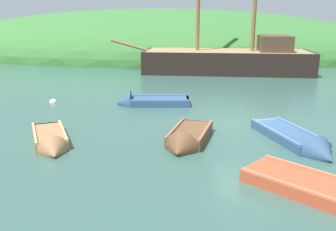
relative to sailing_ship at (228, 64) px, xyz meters
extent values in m
plane|color=#33564C|center=(0.54, -13.81, -0.61)|extent=(120.00, 120.00, 0.00)
ellipsoid|color=#387033|center=(-8.16, 14.43, -0.61)|extent=(54.09, 27.27, 9.80)
cube|color=black|center=(-0.17, 0.00, -0.20)|extent=(12.30, 4.53, 2.43)
cube|color=#997A51|center=(-0.17, 0.00, 0.96)|extent=(11.81, 4.18, 0.10)
cylinder|color=olive|center=(-7.46, -0.20, 1.31)|extent=(2.95, 0.28, 0.97)
cube|color=#4C3828|center=(3.24, 0.09, 1.56)|extent=(2.28, 3.00, 1.10)
cube|color=#9E7047|center=(-6.37, -16.41, -0.52)|extent=(2.08, 2.59, 0.43)
cone|color=#9E7047|center=(-5.61, -17.72, -0.52)|extent=(1.14, 1.02, 0.95)
cube|color=tan|center=(-6.96, -15.41, -0.46)|extent=(0.84, 0.56, 0.30)
cube|color=tan|center=(-6.16, -16.78, -0.37)|extent=(0.89, 0.62, 0.05)
cube|color=tan|center=(-6.59, -16.05, -0.37)|extent=(0.89, 0.62, 0.05)
cube|color=tan|center=(-6.77, -16.65, -0.28)|extent=(1.26, 2.08, 0.07)
cube|color=tan|center=(-5.97, -16.18, -0.28)|extent=(1.26, 2.08, 0.07)
cube|color=#335175|center=(1.72, -15.10, -0.53)|extent=(2.28, 3.28, 0.42)
cone|color=#335175|center=(2.48, -16.85, -0.53)|extent=(1.29, 1.12, 1.08)
cube|color=#4F75A1|center=(1.12, -13.73, -0.46)|extent=(0.98, 0.52, 0.29)
cube|color=#4F75A1|center=(1.93, -15.59, -0.38)|extent=(1.03, 0.58, 0.05)
cube|color=#4F75A1|center=(1.50, -14.60, -0.38)|extent=(1.03, 0.58, 0.05)
cube|color=#4F75A1|center=(1.23, -15.31, -0.29)|extent=(1.28, 2.80, 0.07)
cube|color=#4F75A1|center=(2.20, -14.89, -0.29)|extent=(1.28, 2.80, 0.07)
cube|color=#C64C2D|center=(1.51, -19.06, -0.52)|extent=(3.18, 2.82, 0.42)
cube|color=#FF6E48|center=(0.34, -18.20, -0.46)|extent=(0.78, 1.01, 0.30)
cube|color=#FF6E48|center=(1.93, -19.37, -0.37)|extent=(0.85, 1.06, 0.05)
cube|color=#FF6E48|center=(1.08, -18.75, -0.37)|extent=(0.85, 1.06, 0.05)
cube|color=#FF6E48|center=(1.15, -19.55, -0.28)|extent=(2.42, 1.81, 0.07)
cube|color=#FF6E48|center=(1.87, -18.57, -0.28)|extent=(2.42, 1.81, 0.07)
cube|color=brown|center=(-1.61, -15.58, -0.50)|extent=(1.49, 2.51, 0.46)
cone|color=brown|center=(-1.83, -17.05, -0.50)|extent=(1.17, 0.76, 1.09)
cube|color=#8E6242|center=(-1.44, -14.46, -0.43)|extent=(1.04, 0.27, 0.32)
cube|color=#8E6242|center=(-1.67, -15.99, -0.33)|extent=(1.07, 0.33, 0.05)
cube|color=#8E6242|center=(-1.54, -15.17, -0.33)|extent=(1.07, 0.33, 0.05)
cube|color=#8E6242|center=(-2.13, -15.50, -0.24)|extent=(0.42, 2.30, 0.07)
cube|color=#8E6242|center=(-1.08, -15.66, -0.24)|extent=(0.42, 2.30, 0.07)
cube|color=#335175|center=(-3.45, -10.80, -0.52)|extent=(2.95, 1.66, 0.43)
cone|color=#335175|center=(-5.17, -11.06, -0.52)|extent=(0.87, 1.28, 1.19)
cube|color=#4F75A1|center=(-2.12, -10.59, -0.45)|extent=(0.29, 1.13, 0.30)
cube|color=#4F75A1|center=(-3.93, -10.87, -0.36)|extent=(0.35, 1.17, 0.05)
cube|color=#4F75A1|center=(-2.97, -10.72, -0.36)|extent=(0.35, 1.17, 0.05)
cube|color=#4F75A1|center=(-3.54, -10.22, -0.27)|extent=(2.72, 0.50, 0.07)
cube|color=#4F75A1|center=(-3.36, -11.38, -0.27)|extent=(2.72, 0.50, 0.07)
sphere|color=white|center=(-8.74, -11.07, -0.61)|extent=(0.37, 0.37, 0.37)
camera|label=1|loc=(-0.72, -27.43, 3.54)|focal=38.63mm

